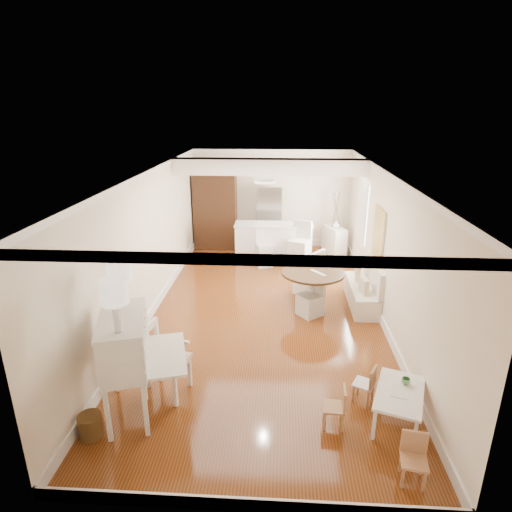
# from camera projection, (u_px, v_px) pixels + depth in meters

# --- Properties ---
(room) EXTENTS (9.00, 9.04, 2.82)m
(room) POSITION_uv_depth(u_px,v_px,m) (268.00, 213.00, 8.26)
(room) COLOR brown
(room) RESTS_ON ground
(secretary_bureau) EXTENTS (1.39, 1.40, 1.43)m
(secretary_bureau) POSITION_uv_depth(u_px,v_px,m) (127.00, 366.00, 5.60)
(secretary_bureau) COLOR silver
(secretary_bureau) RESTS_ON ground
(gustavian_armchair) EXTENTS (0.73, 0.73, 1.07)m
(gustavian_armchair) POSITION_uv_depth(u_px,v_px,m) (166.00, 361.00, 6.04)
(gustavian_armchair) COLOR white
(gustavian_armchair) RESTS_ON ground
(wicker_basket) EXTENTS (0.32, 0.32, 0.30)m
(wicker_basket) POSITION_uv_depth(u_px,v_px,m) (91.00, 426.00, 5.36)
(wicker_basket) COLOR #53381A
(wicker_basket) RESTS_ON ground
(kids_table) EXTENTS (0.86, 1.09, 0.48)m
(kids_table) POSITION_uv_depth(u_px,v_px,m) (398.00, 407.00, 5.55)
(kids_table) COLOR white
(kids_table) RESTS_ON ground
(kids_chair_a) EXTENTS (0.30, 0.30, 0.58)m
(kids_chair_a) POSITION_uv_depth(u_px,v_px,m) (334.00, 407.00, 5.49)
(kids_chair_a) COLOR #AC7C4E
(kids_chair_a) RESTS_ON ground
(kids_chair_b) EXTENTS (0.37, 0.37, 0.56)m
(kids_chair_b) POSITION_uv_depth(u_px,v_px,m) (364.00, 383.00, 5.96)
(kids_chair_b) COLOR #B17A50
(kids_chair_b) RESTS_ON ground
(kids_chair_c) EXTENTS (0.33, 0.33, 0.59)m
(kids_chair_c) POSITION_uv_depth(u_px,v_px,m) (414.00, 460.00, 4.65)
(kids_chair_c) COLOR #B37951
(kids_chair_c) RESTS_ON ground
(banquette) EXTENTS (0.52, 1.60, 0.98)m
(banquette) POSITION_uv_depth(u_px,v_px,m) (362.00, 283.00, 8.81)
(banquette) COLOR silver
(banquette) RESTS_ON ground
(dining_table) EXTENTS (1.57, 1.57, 0.85)m
(dining_table) POSITION_uv_depth(u_px,v_px,m) (312.00, 291.00, 8.58)
(dining_table) COLOR #452C16
(dining_table) RESTS_ON ground
(slip_chair_near) EXTENTS (0.59, 0.58, 0.86)m
(slip_chair_near) POSITION_uv_depth(u_px,v_px,m) (310.00, 295.00, 8.40)
(slip_chair_near) COLOR silver
(slip_chair_near) RESTS_ON ground
(slip_chair_far) EXTENTS (0.70, 0.69, 1.02)m
(slip_chair_far) POSITION_uv_depth(u_px,v_px,m) (309.00, 271.00, 9.36)
(slip_chair_far) COLOR white
(slip_chair_far) RESTS_ON ground
(breakfast_counter) EXTENTS (2.05, 0.65, 1.03)m
(breakfast_counter) POSITION_uv_depth(u_px,v_px,m) (274.00, 242.00, 11.36)
(breakfast_counter) COLOR white
(breakfast_counter) RESTS_ON ground
(bar_stool_left) EXTENTS (0.48, 0.48, 0.95)m
(bar_stool_left) POSITION_uv_depth(u_px,v_px,m) (264.00, 249.00, 10.98)
(bar_stool_left) COLOR silver
(bar_stool_left) RESTS_ON ground
(bar_stool_right) EXTENTS (0.63, 0.63, 1.21)m
(bar_stool_right) POSITION_uv_depth(u_px,v_px,m) (299.00, 246.00, 10.81)
(bar_stool_right) COLOR silver
(bar_stool_right) RESTS_ON ground
(pantry_cabinet) EXTENTS (1.20, 0.60, 2.30)m
(pantry_cabinet) POSITION_uv_depth(u_px,v_px,m) (215.00, 209.00, 12.26)
(pantry_cabinet) COLOR #381E11
(pantry_cabinet) RESTS_ON ground
(fridge) EXTENTS (0.75, 0.65, 1.80)m
(fridge) POSITION_uv_depth(u_px,v_px,m) (281.00, 219.00, 12.21)
(fridge) COLOR silver
(fridge) RESTS_ON ground
(sideboard) EXTENTS (0.64, 0.91, 0.79)m
(sideboard) POSITION_uv_depth(u_px,v_px,m) (334.00, 241.00, 11.89)
(sideboard) COLOR silver
(sideboard) RESTS_ON ground
(pencil_cup) EXTENTS (0.14, 0.14, 0.09)m
(pencil_cup) POSITION_uv_depth(u_px,v_px,m) (406.00, 381.00, 5.61)
(pencil_cup) COLOR #528D58
(pencil_cup) RESTS_ON kids_table
(branch_vase) EXTENTS (0.21, 0.21, 0.19)m
(branch_vase) POSITION_uv_depth(u_px,v_px,m) (336.00, 224.00, 11.69)
(branch_vase) COLOR white
(branch_vase) RESTS_ON sideboard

